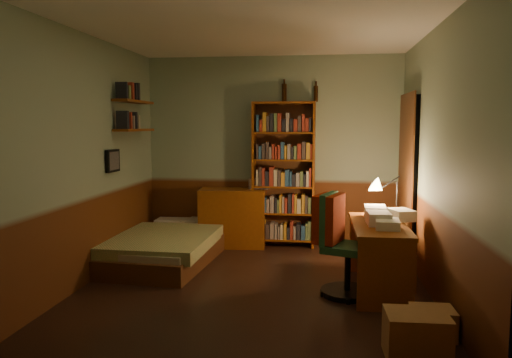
# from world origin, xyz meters

# --- Properties ---
(floor) EXTENTS (3.50, 4.00, 0.02)m
(floor) POSITION_xyz_m (0.00, 0.00, -0.01)
(floor) COLOR black
(floor) RESTS_ON ground
(ceiling) EXTENTS (3.50, 4.00, 0.02)m
(ceiling) POSITION_xyz_m (0.00, 0.00, 2.61)
(ceiling) COLOR silver
(ceiling) RESTS_ON wall_back
(wall_back) EXTENTS (3.50, 0.02, 2.60)m
(wall_back) POSITION_xyz_m (0.00, 2.01, 1.30)
(wall_back) COLOR gray
(wall_back) RESTS_ON ground
(wall_left) EXTENTS (0.02, 4.00, 2.60)m
(wall_left) POSITION_xyz_m (-1.76, 0.00, 1.30)
(wall_left) COLOR gray
(wall_left) RESTS_ON ground
(wall_right) EXTENTS (0.02, 4.00, 2.60)m
(wall_right) POSITION_xyz_m (1.76, 0.00, 1.30)
(wall_right) COLOR gray
(wall_right) RESTS_ON ground
(wall_front) EXTENTS (3.50, 0.02, 2.60)m
(wall_front) POSITION_xyz_m (0.00, -2.01, 1.30)
(wall_front) COLOR gray
(wall_front) RESTS_ON ground
(doorway) EXTENTS (0.06, 0.90, 2.00)m
(doorway) POSITION_xyz_m (1.72, 1.30, 1.00)
(doorway) COLOR black
(doorway) RESTS_ON ground
(door_trim) EXTENTS (0.02, 0.98, 2.08)m
(door_trim) POSITION_xyz_m (1.69, 1.30, 1.00)
(door_trim) COLOR #4B2812
(door_trim) RESTS_ON ground
(bed) EXTENTS (1.23, 2.08, 0.60)m
(bed) POSITION_xyz_m (-1.19, 0.97, 0.30)
(bed) COLOR olive
(bed) RESTS_ON ground
(dresser) EXTENTS (0.92, 0.51, 0.79)m
(dresser) POSITION_xyz_m (-0.53, 1.76, 0.40)
(dresser) COLOR #6F340D
(dresser) RESTS_ON ground
(mini_stereo) EXTENTS (0.30, 0.25, 0.14)m
(mini_stereo) POSITION_xyz_m (-0.16, 1.89, 0.86)
(mini_stereo) COLOR #B2B2B7
(mini_stereo) RESTS_ON dresser
(bookshelf) EXTENTS (0.85, 0.27, 1.97)m
(bookshelf) POSITION_xyz_m (0.17, 1.85, 0.99)
(bookshelf) COLOR #6F340D
(bookshelf) RESTS_ON ground
(bottle_left) EXTENTS (0.07, 0.07, 0.25)m
(bottle_left) POSITION_xyz_m (0.16, 1.96, 2.10)
(bottle_left) COLOR black
(bottle_left) RESTS_ON bookshelf
(bottle_right) EXTENTS (0.07, 0.07, 0.21)m
(bottle_right) POSITION_xyz_m (0.59, 1.96, 2.08)
(bottle_right) COLOR black
(bottle_right) RESTS_ON bookshelf
(desk) EXTENTS (0.53, 1.27, 0.68)m
(desk) POSITION_xyz_m (1.26, 0.15, 0.34)
(desk) COLOR #6F340D
(desk) RESTS_ON ground
(paper_stack) EXTENTS (0.28, 0.32, 0.11)m
(paper_stack) POSITION_xyz_m (1.51, 0.37, 0.74)
(paper_stack) COLOR silver
(paper_stack) RESTS_ON desk
(desk_lamp) EXTENTS (0.26, 0.26, 0.69)m
(desk_lamp) POSITION_xyz_m (1.52, 0.78, 1.02)
(desk_lamp) COLOR black
(desk_lamp) RESTS_ON desk
(office_chair) EXTENTS (0.55, 0.52, 0.90)m
(office_chair) POSITION_xyz_m (0.94, -0.06, 0.45)
(office_chair) COLOR #28562E
(office_chair) RESTS_ON ground
(red_jacket) EXTENTS (0.24, 0.41, 0.47)m
(red_jacket) POSITION_xyz_m (0.72, 0.13, 1.13)
(red_jacket) COLOR #A42306
(red_jacket) RESTS_ON office_chair
(wall_shelf_lower) EXTENTS (0.20, 0.90, 0.03)m
(wall_shelf_lower) POSITION_xyz_m (-1.64, 1.10, 1.60)
(wall_shelf_lower) COLOR #6F340D
(wall_shelf_lower) RESTS_ON wall_left
(wall_shelf_upper) EXTENTS (0.20, 0.90, 0.03)m
(wall_shelf_upper) POSITION_xyz_m (-1.64, 1.10, 1.95)
(wall_shelf_upper) COLOR #6F340D
(wall_shelf_upper) RESTS_ON wall_left
(framed_picture) EXTENTS (0.04, 0.32, 0.26)m
(framed_picture) POSITION_xyz_m (-1.72, 0.60, 1.25)
(framed_picture) COLOR black
(framed_picture) RESTS_ON wall_left
(cardboard_box_a) EXTENTS (0.45, 0.36, 0.33)m
(cardboard_box_a) POSITION_xyz_m (1.37, -1.34, 0.16)
(cardboard_box_a) COLOR #9A6B3D
(cardboard_box_a) RESTS_ON ground
(cardboard_box_b) EXTENTS (0.33, 0.28, 0.23)m
(cardboard_box_b) POSITION_xyz_m (1.56, -0.96, 0.12)
(cardboard_box_b) COLOR #9A6B3D
(cardboard_box_b) RESTS_ON ground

